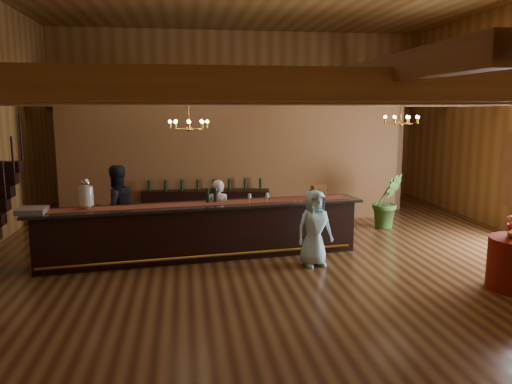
{
  "coord_description": "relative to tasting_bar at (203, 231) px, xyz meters",
  "views": [
    {
      "loc": [
        -1.82,
        -9.62,
        3.0
      ],
      "look_at": [
        -0.3,
        0.87,
        1.23
      ],
      "focal_mm": 35.0,
      "sensor_mm": 36.0,
      "label": 1
    }
  ],
  "objects": [
    {
      "name": "floor",
      "position": [
        1.49,
        -0.24,
        -0.57
      ],
      "size": [
        14.0,
        14.0,
        0.0
      ],
      "primitive_type": "plane",
      "color": "brown",
      "rests_on": "ground"
    },
    {
      "name": "wall_back",
      "position": [
        1.49,
        6.76,
        2.18
      ],
      "size": [
        12.0,
        0.1,
        5.5
      ],
      "primitive_type": "cube",
      "color": "#9E7740",
      "rests_on": "floor"
    },
    {
      "name": "wall_front",
      "position": [
        1.49,
        -7.24,
        2.18
      ],
      "size": [
        12.0,
        0.1,
        5.5
      ],
      "primitive_type": "cube",
      "color": "#9E7740",
      "rests_on": "floor"
    },
    {
      "name": "beam_grid",
      "position": [
        1.49,
        0.27,
        2.68
      ],
      "size": [
        11.9,
        13.9,
        0.39
      ],
      "color": "olive",
      "rests_on": "wall_left"
    },
    {
      "name": "support_posts",
      "position": [
        1.49,
        -0.74,
        1.03
      ],
      "size": [
        9.2,
        10.2,
        3.2
      ],
      "color": "olive",
      "rests_on": "floor"
    },
    {
      "name": "partition_wall",
      "position": [
        0.99,
        3.26,
        0.98
      ],
      "size": [
        9.0,
        0.18,
        3.1
      ],
      "primitive_type": "cube",
      "color": "brown",
      "rests_on": "floor"
    },
    {
      "name": "backroom_boxes",
      "position": [
        1.19,
        5.26,
        -0.04
      ],
      "size": [
        4.1,
        0.6,
        1.1
      ],
      "color": "black",
      "rests_on": "floor"
    },
    {
      "name": "tasting_bar",
      "position": [
        0.0,
        0.0,
        0.0
      ],
      "size": [
        6.73,
        1.63,
        1.13
      ],
      "rotation": [
        0.0,
        0.0,
        0.12
      ],
      "color": "black",
      "rests_on": "floor"
    },
    {
      "name": "beverage_dispenser",
      "position": [
        -2.19,
        -0.21,
        0.83
      ],
      "size": [
        0.26,
        0.26,
        0.6
      ],
      "color": "silver",
      "rests_on": "tasting_bar"
    },
    {
      "name": "glass_rack_tray",
      "position": [
        -3.11,
        -0.43,
        0.6
      ],
      "size": [
        0.5,
        0.5,
        0.1
      ],
      "primitive_type": "cube",
      "color": "gray",
      "rests_on": "tasting_bar"
    },
    {
      "name": "raffle_drum",
      "position": [
        2.46,
        0.25,
        0.72
      ],
      "size": [
        0.34,
        0.24,
        0.3
      ],
      "color": "brown",
      "rests_on": "tasting_bar"
    },
    {
      "name": "bar_bottle_0",
      "position": [
        0.12,
        0.14,
        0.7
      ],
      "size": [
        0.07,
        0.07,
        0.3
      ],
      "primitive_type": "cylinder",
      "color": "black",
      "rests_on": "tasting_bar"
    },
    {
      "name": "bar_bottle_1",
      "position": [
        0.27,
        0.16,
        0.7
      ],
      "size": [
        0.07,
        0.07,
        0.3
      ],
      "primitive_type": "cylinder",
      "color": "black",
      "rests_on": "tasting_bar"
    },
    {
      "name": "backbar_shelf",
      "position": [
        0.2,
        2.96,
        -0.11
      ],
      "size": [
        3.31,
        0.97,
        0.92
      ],
      "primitive_type": "cube",
      "rotation": [
        0.0,
        0.0,
        -0.14
      ],
      "color": "black",
      "rests_on": "floor"
    },
    {
      "name": "chandelier_left",
      "position": [
        -0.22,
        0.61,
        2.12
      ],
      "size": [
        0.8,
        0.8,
        0.67
      ],
      "color": "gold",
      "rests_on": "beam_grid"
    },
    {
      "name": "chandelier_right",
      "position": [
        4.54,
        0.93,
        2.2
      ],
      "size": [
        0.8,
        0.8,
        0.59
      ],
      "color": "gold",
      "rests_on": "beam_grid"
    },
    {
      "name": "bartender",
      "position": [
        0.37,
        0.71,
        0.19
      ],
      "size": [
        0.62,
        0.48,
        1.5
      ],
      "primitive_type": "imported",
      "rotation": [
        0.0,
        0.0,
        2.89
      ],
      "color": "white",
      "rests_on": "floor"
    },
    {
      "name": "staff_second",
      "position": [
        -1.76,
        0.65,
        0.36
      ],
      "size": [
        1.13,
        1.06,
        1.86
      ],
      "primitive_type": "imported",
      "rotation": [
        0.0,
        0.0,
        3.67
      ],
      "color": "black",
      "rests_on": "floor"
    },
    {
      "name": "guest",
      "position": [
        2.11,
        -0.8,
        0.18
      ],
      "size": [
        0.81,
        0.62,
        1.48
      ],
      "primitive_type": "imported",
      "rotation": [
        0.0,
        0.0,
        0.22
      ],
      "color": "#A6DCEE",
      "rests_on": "floor"
    },
    {
      "name": "floor_plant",
      "position": [
        4.74,
        1.95,
        0.14
      ],
      "size": [
        0.83,
        0.7,
        1.4
      ],
      "primitive_type": "imported",
      "rotation": [
        0.0,
        0.0,
        0.1
      ],
      "color": "#3A6926",
      "rests_on": "floor"
    }
  ]
}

